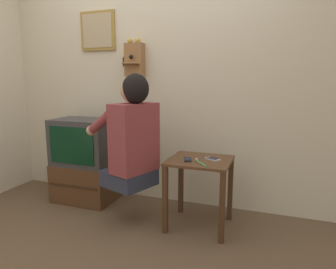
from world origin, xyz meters
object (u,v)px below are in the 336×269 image
television (83,142)px  framed_picture (98,31)px  wall_phone_antique (134,59)px  cell_phone_spare (213,159)px  cell_phone_held (188,159)px  person (132,135)px  toothbrush (200,162)px

television → framed_picture: 1.15m
wall_phone_antique → cell_phone_spare: (0.88, -0.37, -0.84)m
television → cell_phone_held: (1.15, -0.20, -0.02)m
person → framed_picture: framed_picture is taller
television → wall_phone_antique: 0.97m
toothbrush → person: bearing=142.2°
person → cell_phone_held: (0.46, 0.08, -0.19)m
framed_picture → toothbrush: framed_picture is taller
toothbrush → framed_picture: bearing=116.1°
television → toothbrush: bearing=-11.8°
person → television: 0.77m
person → wall_phone_antique: size_ratio=1.28×
television → cell_phone_spare: size_ratio=4.33×
television → toothbrush: (1.27, -0.26, -0.02)m
wall_phone_antique → toothbrush: (0.80, -0.52, -0.84)m
wall_phone_antique → framed_picture: framed_picture is taller
framed_picture → cell_phone_held: size_ratio=2.89×
person → cell_phone_spare: size_ratio=6.92×
wall_phone_antique → toothbrush: size_ratio=4.99×
cell_phone_spare → framed_picture: bearing=102.8°
wall_phone_antique → toothbrush: 1.27m
person → toothbrush: bearing=-67.8°
wall_phone_antique → cell_phone_spare: 1.27m
cell_phone_spare → toothbrush: 0.16m
wall_phone_antique → framed_picture: 0.53m
person → framed_picture: (-0.66, 0.58, 0.95)m
cell_phone_spare → toothbrush: size_ratio=0.93×
person → cell_phone_spare: person is taller
person → framed_picture: 1.29m
toothbrush → cell_phone_spare: bearing=23.6°
person → wall_phone_antique: bearing=43.5°
framed_picture → cell_phone_held: (1.12, -0.50, -1.14)m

